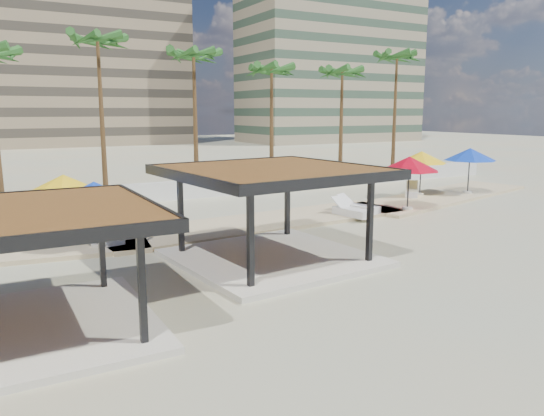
# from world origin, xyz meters

# --- Properties ---
(ground) EXTENTS (200.00, 200.00, 0.00)m
(ground) POSITION_xyz_m (0.00, 0.00, 0.00)
(ground) COLOR tan
(ground) RESTS_ON ground
(promenade) EXTENTS (44.45, 7.97, 0.24)m
(promenade) POSITION_xyz_m (2.00, 7.67, 0.06)
(promenade) COLOR #C6B284
(promenade) RESTS_ON ground
(boundary_wall) EXTENTS (56.00, 0.30, 1.20)m
(boundary_wall) POSITION_xyz_m (0.00, 16.00, 0.60)
(boundary_wall) COLOR silver
(boundary_wall) RESTS_ON ground
(building_mid) EXTENTS (38.00, 16.00, 30.40)m
(building_mid) POSITION_xyz_m (4.00, 78.00, 14.27)
(building_mid) COLOR #847259
(building_mid) RESTS_ON ground
(building_east) EXTENTS (32.00, 15.00, 36.40)m
(building_east) POSITION_xyz_m (48.00, 66.00, 17.27)
(building_east) COLOR gray
(building_east) RESTS_ON ground
(pavilion_central) EXTENTS (7.50, 7.50, 3.52)m
(pavilion_central) POSITION_xyz_m (-0.81, 1.11, 2.10)
(pavilion_central) COLOR beige
(pavilion_central) RESTS_ON ground
(pavilion_west) EXTENTS (6.36, 6.36, 3.20)m
(pavilion_west) POSITION_xyz_m (-9.33, -1.63, 1.91)
(pavilion_west) COLOR beige
(pavilion_west) RESTS_ON ground
(umbrella_b) EXTENTS (3.52, 3.52, 2.62)m
(umbrella_b) POSITION_xyz_m (-6.88, 8.82, 2.43)
(umbrella_b) COLOR beige
(umbrella_b) RESTS_ON promenade
(umbrella_c) EXTENTS (4.26, 4.26, 2.91)m
(umbrella_c) POSITION_xyz_m (10.39, 5.80, 2.68)
(umbrella_c) COLOR beige
(umbrella_c) RESTS_ON promenade
(umbrella_d) EXTENTS (3.71, 3.71, 2.96)m
(umbrella_d) POSITION_xyz_m (17.93, 8.16, 2.73)
(umbrella_d) COLOR beige
(umbrella_d) RESTS_ON promenade
(umbrella_e) EXTENTS (3.70, 3.70, 2.81)m
(umbrella_e) POSITION_xyz_m (14.68, 9.20, 2.60)
(umbrella_e) COLOR beige
(umbrella_e) RESTS_ON promenade
(umbrella_f) EXTENTS (3.67, 3.67, 2.61)m
(umbrella_f) POSITION_xyz_m (-6.18, 5.80, 2.42)
(umbrella_f) COLOR beige
(umbrella_f) RESTS_ON promenade
(lounger_a) EXTENTS (1.08, 2.39, 0.87)m
(lounger_a) POSITION_xyz_m (-5.69, 6.61, 0.39)
(lounger_a) COLOR silver
(lounger_a) RESTS_ON promenade
(lounger_b) EXTENTS (1.06, 2.43, 0.89)m
(lounger_b) POSITION_xyz_m (6.57, 5.85, 0.39)
(lounger_b) COLOR silver
(lounger_b) RESTS_ON promenade
(lounger_c) EXTENTS (1.57, 2.43, 0.88)m
(lounger_c) POSITION_xyz_m (7.56, 6.53, 0.39)
(lounger_c) COLOR silver
(lounger_c) RESTS_ON promenade
(lounger_d) EXTENTS (2.10, 2.12, 0.86)m
(lounger_d) POSITION_xyz_m (14.02, 9.24, 0.39)
(lounger_d) COLOR silver
(lounger_d) RESTS_ON promenade
(palm_d) EXTENTS (3.00, 3.00, 10.60)m
(palm_d) POSITION_xyz_m (-3.00, 18.90, 9.35)
(palm_d) COLOR brown
(palm_d) RESTS_ON ground
(palm_e) EXTENTS (3.00, 3.00, 9.97)m
(palm_e) POSITION_xyz_m (3.00, 18.40, 8.76)
(palm_e) COLOR brown
(palm_e) RESTS_ON ground
(palm_f) EXTENTS (3.00, 3.00, 9.23)m
(palm_f) POSITION_xyz_m (9.00, 18.60, 8.07)
(palm_f) COLOR brown
(palm_f) RESTS_ON ground
(palm_g) EXTENTS (3.00, 3.00, 9.26)m
(palm_g) POSITION_xyz_m (15.00, 18.20, 8.10)
(palm_g) COLOR brown
(palm_g) RESTS_ON ground
(palm_h) EXTENTS (3.00, 3.00, 10.76)m
(palm_h) POSITION_xyz_m (21.00, 18.80, 9.50)
(palm_h) COLOR brown
(palm_h) RESTS_ON ground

